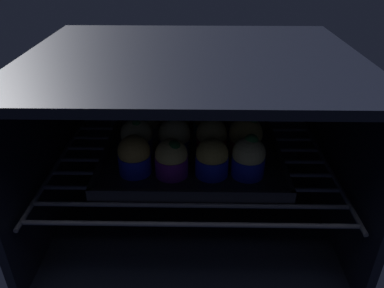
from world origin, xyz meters
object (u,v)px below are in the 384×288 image
muffin_row1_col2 (212,137)px  muffin_row2_col0 (145,122)px  muffin_row0_col2 (212,158)px  baking_tray (192,156)px  muffin_row2_col3 (241,122)px  muffin_row1_col1 (174,137)px  muffin_row0_col0 (134,156)px  muffin_row2_col2 (207,122)px  muffin_row1_col0 (137,138)px  muffin_row1_col3 (246,137)px  muffin_row2_col1 (175,121)px  muffin_row0_col1 (172,158)px  muffin_row0_col3 (249,157)px

muffin_row1_col2 → muffin_row2_col0: muffin_row1_col2 is taller
muffin_row0_col2 → muffin_row1_col2: size_ratio=0.91×
baking_tray → muffin_row0_col2: bearing=-62.6°
baking_tray → muffin_row2_col0: 12.89cm
muffin_row2_col3 → muffin_row1_col1: bearing=-153.8°
muffin_row0_col0 → muffin_row0_col2: 14.08cm
muffin_row2_col2 → muffin_row1_col0: bearing=-153.4°
muffin_row0_col0 → muffin_row2_col2: bearing=45.7°
muffin_row1_col0 → muffin_row2_col2: bearing=26.6°
muffin_row1_col3 → muffin_row2_col1: 16.23cm
muffin_row1_col0 → muffin_row2_col3: muffin_row1_col0 is taller
baking_tray → muffin_row2_col0: bearing=146.4°
muffin_row0_col0 → muffin_row2_col0: size_ratio=0.98×
baking_tray → muffin_row0_col1: size_ratio=4.84×
muffin_row0_col2 → muffin_row2_col1: 16.50cm
muffin_row1_col2 → muffin_row1_col0: bearing=-179.0°
muffin_row1_col2 → muffin_row2_col2: (-0.71, 6.77, 0.11)cm
muffin_row0_col0 → muffin_row1_col1: muffin_row1_col1 is taller
muffin_row0_col1 → muffin_row2_col3: muffin_row2_col3 is taller
muffin_row0_col1 → muffin_row1_col2: bearing=45.9°
muffin_row1_col0 → muffin_row0_col2: bearing=-26.3°
muffin_row0_col0 → muffin_row2_col2: muffin_row2_col2 is taller
muffin_row1_col2 → muffin_row1_col3: (6.65, -0.37, 0.34)cm
muffin_row0_col1 → muffin_row2_col0: muffin_row2_col0 is taller
baking_tray → muffin_row0_col2: size_ratio=4.91×
muffin_row2_col3 → muffin_row1_col3: bearing=-88.7°
muffin_row0_col3 → muffin_row2_col2: 15.93cm
muffin_row0_col2 → muffin_row2_col2: bearing=92.4°
muffin_row1_col2 → muffin_row0_col0: bearing=-153.7°
muffin_row0_col0 → muffin_row0_col2: muffin_row0_col0 is taller
muffin_row0_col2 → muffin_row2_col1: bearing=117.3°
muffin_row0_col2 → muffin_row0_col3: size_ratio=0.88×
muffin_row1_col1 → muffin_row1_col3: bearing=-2.1°
muffin_row0_col2 → muffin_row1_col3: size_ratio=0.87×
muffin_row0_col0 → muffin_row1_col3: bearing=17.7°
muffin_row1_col1 → muffin_row1_col2: (7.35, -0.13, 0.12)cm
muffin_row0_col3 → muffin_row2_col3: muffin_row0_col3 is taller
muffin_row0_col1 → muffin_row2_col0: (-6.62, 14.14, 0.24)cm
muffin_row0_col3 → muffin_row1_col2: (-6.42, 7.47, -0.04)cm
muffin_row2_col1 → muffin_row2_col2: size_ratio=0.97×
muffin_row0_col1 → muffin_row0_col2: 7.28cm
muffin_row1_col3 → muffin_row2_col1: (-14.35, 7.57, -0.35)cm
muffin_row0_col0 → muffin_row1_col2: 15.84cm
muffin_row2_col2 → muffin_row2_col3: size_ratio=1.02×
muffin_row0_col3 → muffin_row2_col0: size_ratio=1.07×
muffin_row0_col0 → muffin_row1_col0: size_ratio=0.95×
muffin_row2_col1 → muffin_row0_col0: bearing=-114.5°
muffin_row1_col3 → muffin_row2_col0: 21.79cm
muffin_row1_col1 → muffin_row1_col2: size_ratio=0.99×
muffin_row0_col0 → muffin_row2_col3: 24.96cm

